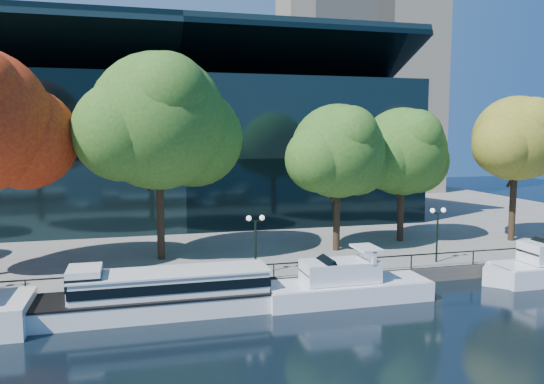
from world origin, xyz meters
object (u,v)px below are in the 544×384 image
object	(u,v)px
tour_boat	(157,292)
tree_3	(340,153)
lamp_2	(438,222)
tree_4	(404,154)
tree_5	(518,140)
cruiser_near	(341,285)
lamp_1	(256,231)
tree_2	(161,124)

from	to	relation	value
tour_boat	tree_3	bearing A→B (deg)	30.87
tour_boat	lamp_2	world-z (taller)	lamp_2
tree_3	tree_4	xyz separation A→B (m)	(6.81, 2.05, -0.18)
tree_3	tree_5	distance (m)	16.48
cruiser_near	lamp_1	distance (m)	6.68
tree_2	tree_5	xyz separation A→B (m)	(30.31, -0.76, -1.28)
tour_boat	tree_5	size ratio (longest dim) A/B	1.25
cruiser_near	lamp_2	xyz separation A→B (m)	(9.15, 3.93, 2.93)
cruiser_near	tree_4	world-z (taller)	tree_4
lamp_1	tree_4	bearing A→B (deg)	26.78
tour_boat	tree_3	size ratio (longest dim) A/B	1.34
lamp_1	tree_2	bearing A→B (deg)	133.45
lamp_2	tree_3	bearing A→B (deg)	135.23
tour_boat	lamp_1	world-z (taller)	lamp_1
cruiser_near	lamp_1	bearing A→B (deg)	139.19
tree_3	tree_5	size ratio (longest dim) A/B	0.93
tour_boat	lamp_1	distance (m)	7.95
tree_2	tree_5	distance (m)	30.35
cruiser_near	tree_2	world-z (taller)	tree_2
tree_3	tree_5	bearing A→B (deg)	-0.85
tree_2	lamp_1	world-z (taller)	tree_2
tour_boat	lamp_2	xyz separation A→B (m)	(20.38, 3.36, 2.70)
tree_5	lamp_2	bearing A→B (deg)	-154.26
tour_boat	tree_3	world-z (taller)	tree_3
tree_3	lamp_1	world-z (taller)	tree_3
tree_2	tree_4	world-z (taller)	tree_2
tree_5	lamp_1	distance (m)	25.83
lamp_2	tree_5	bearing A→B (deg)	25.74
tree_2	lamp_2	bearing A→B (deg)	-17.24
tree_3	tree_4	size ratio (longest dim) A/B	1.01
tree_4	tour_boat	bearing A→B (deg)	-153.24
tree_4	lamp_1	xyz separation A→B (m)	(-14.96, -7.55, -4.71)
tree_3	lamp_1	bearing A→B (deg)	-145.98
tree_4	lamp_2	bearing A→B (deg)	-99.49
tour_boat	tree_2	world-z (taller)	tree_2
tour_boat	cruiser_near	distance (m)	11.24
tree_4	lamp_2	distance (m)	8.99
cruiser_near	lamp_1	xyz separation A→B (m)	(-4.55, 3.93, 2.93)
lamp_2	tree_4	bearing A→B (deg)	80.51
tree_4	tree_5	size ratio (longest dim) A/B	0.92
tree_2	tree_3	bearing A→B (deg)	-2.15
tree_3	tree_2	bearing A→B (deg)	177.85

